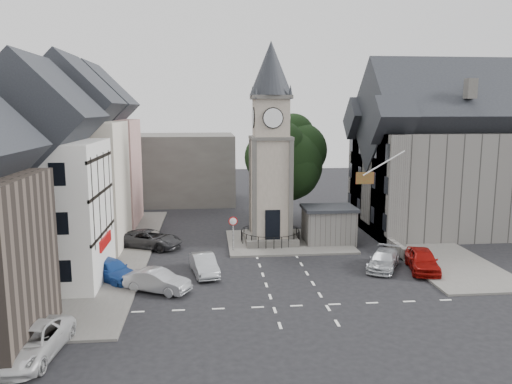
{
  "coord_description": "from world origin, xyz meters",
  "views": [
    {
      "loc": [
        -5.06,
        -31.86,
        10.97
      ],
      "look_at": [
        -1.47,
        5.0,
        4.81
      ],
      "focal_mm": 35.0,
      "sensor_mm": 36.0,
      "label": 1
    }
  ],
  "objects": [
    {
      "name": "ground",
      "position": [
        0.0,
        0.0,
        0.0
      ],
      "size": [
        120.0,
        120.0,
        0.0
      ],
      "primitive_type": "plane",
      "color": "black",
      "rests_on": "ground"
    },
    {
      "name": "pavement_west",
      "position": [
        -12.5,
        6.0,
        0.07
      ],
      "size": [
        6.0,
        30.0,
        0.14
      ],
      "primitive_type": "cube",
      "color": "#595651",
      "rests_on": "ground"
    },
    {
      "name": "pavement_east",
      "position": [
        12.0,
        8.0,
        0.07
      ],
      "size": [
        6.0,
        26.0,
        0.14
      ],
      "primitive_type": "cube",
      "color": "#595651",
      "rests_on": "ground"
    },
    {
      "name": "central_island",
      "position": [
        1.5,
        8.0,
        0.08
      ],
      "size": [
        10.0,
        8.0,
        0.16
      ],
      "primitive_type": "cube",
      "color": "#595651",
      "rests_on": "ground"
    },
    {
      "name": "road_markings",
      "position": [
        0.0,
        -5.5,
        0.01
      ],
      "size": [
        20.0,
        8.0,
        0.01
      ],
      "primitive_type": "cube",
      "color": "silver",
      "rests_on": "ground"
    },
    {
      "name": "clock_tower",
      "position": [
        0.0,
        7.99,
        8.12
      ],
      "size": [
        4.86,
        4.86,
        16.25
      ],
      "color": "#4C4944",
      "rests_on": "ground"
    },
    {
      "name": "stone_shelter",
      "position": [
        4.8,
        7.5,
        1.55
      ],
      "size": [
        4.3,
        3.3,
        3.08
      ],
      "color": "#64605C",
      "rests_on": "ground"
    },
    {
      "name": "town_tree",
      "position": [
        2.0,
        13.0,
        6.97
      ],
      "size": [
        7.2,
        7.2,
        10.8
      ],
      "color": "black",
      "rests_on": "ground"
    },
    {
      "name": "warning_sign_post",
      "position": [
        -3.2,
        5.43,
        2.03
      ],
      "size": [
        0.7,
        0.19,
        2.85
      ],
      "color": "black",
      "rests_on": "ground"
    },
    {
      "name": "terrace_pink",
      "position": [
        -15.5,
        16.0,
        6.58
      ],
      "size": [
        8.1,
        7.6,
        12.8
      ],
      "color": "tan",
      "rests_on": "ground"
    },
    {
      "name": "terrace_cream",
      "position": [
        -15.5,
        8.0,
        6.58
      ],
      "size": [
        8.1,
        7.6,
        12.8
      ],
      "color": "beige",
      "rests_on": "ground"
    },
    {
      "name": "terrace_tudor",
      "position": [
        -15.5,
        0.0,
        6.19
      ],
      "size": [
        8.1,
        7.6,
        12.0
      ],
      "color": "silver",
      "rests_on": "ground"
    },
    {
      "name": "backdrop_west",
      "position": [
        -12.0,
        28.0,
        4.0
      ],
      "size": [
        20.0,
        10.0,
        8.0
      ],
      "primitive_type": "cube",
      "color": "#4C4944",
      "rests_on": "ground"
    },
    {
      "name": "east_building",
      "position": [
        15.59,
        11.0,
        6.26
      ],
      "size": [
        14.4,
        11.4,
        12.6
      ],
      "color": "#64605C",
      "rests_on": "ground"
    },
    {
      "name": "east_boundary_wall",
      "position": [
        9.2,
        10.0,
        0.45
      ],
      "size": [
        0.4,
        16.0,
        0.9
      ],
      "primitive_type": "cube",
      "color": "#64605C",
      "rests_on": "ground"
    },
    {
      "name": "flagpole",
      "position": [
        8.0,
        4.0,
        7.0
      ],
      "size": [
        3.68,
        0.1,
        2.74
      ],
      "color": "white",
      "rests_on": "ground"
    },
    {
      "name": "car_west_blue",
      "position": [
        -11.38,
        -0.16,
        0.74
      ],
      "size": [
        4.33,
        4.27,
        1.48
      ],
      "primitive_type": "imported",
      "rotation": [
        0.0,
        0.0,
        0.8
      ],
      "color": "#1B4395",
      "rests_on": "ground"
    },
    {
      "name": "car_west_silver",
      "position": [
        -8.22,
        -2.46,
        0.68
      ],
      "size": [
        4.32,
        3.15,
        1.36
      ],
      "primitive_type": "imported",
      "rotation": [
        0.0,
        0.0,
        1.1
      ],
      "color": "#A4A6AC",
      "rests_on": "ground"
    },
    {
      "name": "car_west_grey",
      "position": [
        -9.75,
        7.42,
        0.72
      ],
      "size": [
        5.73,
        4.32,
        1.45
      ],
      "primitive_type": "imported",
      "rotation": [
        0.0,
        0.0,
        1.15
      ],
      "color": "#2F2F32",
      "rests_on": "ground"
    },
    {
      "name": "car_island_silver",
      "position": [
        -5.42,
        0.5,
        0.68
      ],
      "size": [
        2.21,
        4.31,
        1.36
      ],
      "primitive_type": "imported",
      "rotation": [
        0.0,
        0.0,
        0.2
      ],
      "color": "#A0A4A8",
      "rests_on": "ground"
    },
    {
      "name": "car_island_east",
      "position": [
        7.0,
        0.5,
        0.63
      ],
      "size": [
        3.69,
        4.68,
        1.27
      ],
      "primitive_type": "imported",
      "rotation": [
        0.0,
        0.0,
        -0.51
      ],
      "color": "#B1B4B9",
      "rests_on": "ground"
    },
    {
      "name": "car_east_red",
      "position": [
        9.47,
        -0.22,
        0.78
      ],
      "size": [
        2.78,
        4.85,
        1.55
      ],
      "primitive_type": "imported",
      "rotation": [
        0.0,
        0.0,
        -0.22
      ],
      "color": "maroon",
      "rests_on": "ground"
    },
    {
      "name": "van_sw_white",
      "position": [
        -13.0,
        -10.24,
        0.71
      ],
      "size": [
        2.93,
        5.37,
        1.43
      ],
      "primitive_type": "imported",
      "rotation": [
        0.0,
        0.0,
        -0.11
      ],
      "color": "silver",
      "rests_on": "ground"
    },
    {
      "name": "pedestrian",
      "position": [
        11.5,
        6.51,
        0.76
      ],
      "size": [
        0.62,
        0.46,
        1.53
      ],
      "primitive_type": "imported",
      "rotation": [
        0.0,
        0.0,
        3.33
      ],
      "color": "beige",
      "rests_on": "ground"
    }
  ]
}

